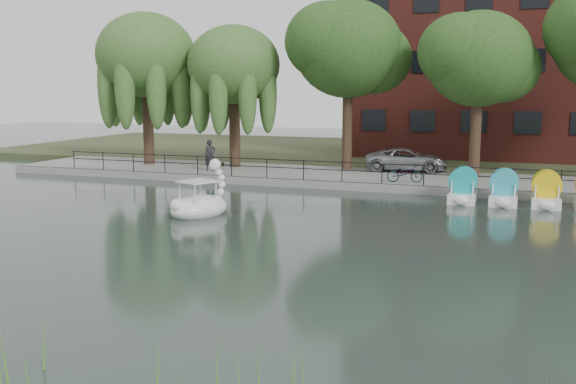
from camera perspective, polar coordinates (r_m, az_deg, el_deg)
The scene contains 16 objects.
ground_plane at distance 19.66m, azimuth -5.36°, elevation -5.42°, with size 120.00×120.00×0.00m, color #36453E.
promenade at distance 34.51m, azimuth 5.99°, elevation 1.24°, with size 40.00×6.00×0.40m, color gray.
kerb at distance 31.68m, azimuth 4.71°, elevation 0.55°, with size 40.00×0.25×0.40m, color gray.
land_strip at distance 48.13m, azimuth 10.01°, elevation 3.38°, with size 60.00×22.00×0.36m, color #47512D.
railing at distance 31.75m, azimuth 4.83°, elevation 2.29°, with size 32.00×0.05×1.00m.
apartment_building at distance 47.38m, azimuth 18.95°, elevation 14.06°, with size 20.00×10.07×18.00m.
willow_left at distance 39.83m, azimuth -12.52°, elevation 11.76°, with size 5.88×5.88×9.01m.
willow_mid at distance 37.63m, azimuth -4.84°, elevation 11.15°, with size 5.32×5.32×8.15m.
broadleaf_center at distance 36.43m, azimuth 5.39°, elevation 12.49°, with size 6.00×6.00×9.25m.
broadleaf_right at distance 34.79m, azimuth 16.61°, elevation 11.19°, with size 5.40×5.40×8.32m.
minivan at distance 36.30m, azimuth 10.52°, elevation 3.00°, with size 5.20×2.39×1.45m, color gray.
bicycle at distance 31.87m, azimuth 10.35°, elevation 1.75°, with size 1.72×0.60×1.00m, color gray.
pedestrian at distance 35.99m, azimuth -6.94°, elevation 3.46°, with size 0.71×0.48×1.98m, color black.
swan_boat at distance 25.49m, azimuth -7.82°, elevation -0.99°, with size 2.49×2.99×2.18m.
pedal_boat_row at distance 29.07m, azimuth 21.98°, elevation -0.06°, with size 7.95×1.70×1.40m.
reed_bank at distance 10.77m, azimuth -17.75°, elevation -15.09°, with size 24.00×2.40×1.20m.
Camera 1 is at (8.15, -17.20, 4.95)m, focal length 40.00 mm.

